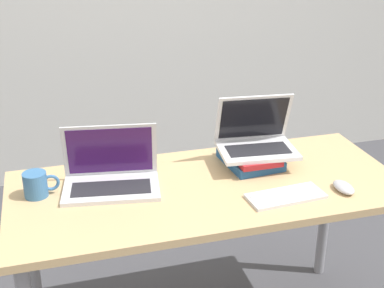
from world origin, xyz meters
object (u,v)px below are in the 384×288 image
at_px(laptop_left, 111,175).
at_px(mouse, 344,187).
at_px(laptop_on_books, 256,139).
at_px(book_stack, 251,157).
at_px(wireless_keyboard, 286,196).
at_px(mug, 36,185).

bearing_deg(laptop_left, mouse, -17.96).
bearing_deg(laptop_on_books, book_stack, -168.01).
distance_m(laptop_left, wireless_keyboard, 0.66).
xyz_separation_m(wireless_keyboard, mug, (-0.88, 0.26, 0.04)).
distance_m(wireless_keyboard, mug, 0.92).
xyz_separation_m(laptop_left, mouse, (0.84, -0.27, -0.03)).
bearing_deg(mouse, laptop_on_books, 126.02).
xyz_separation_m(laptop_left, wireless_keyboard, (0.61, -0.26, -0.04)).
bearing_deg(mug, book_stack, 2.70).
height_order(book_stack, wireless_keyboard, book_stack).
xyz_separation_m(laptop_on_books, mug, (-0.88, -0.05, -0.06)).
bearing_deg(book_stack, wireless_keyboard, -86.31).
xyz_separation_m(wireless_keyboard, mouse, (0.23, -0.01, 0.01)).
height_order(laptop_on_books, wireless_keyboard, laptop_on_books).
distance_m(laptop_left, mouse, 0.88).
distance_m(laptop_on_books, mouse, 0.40).
xyz_separation_m(laptop_left, laptop_on_books, (0.61, 0.05, 0.06)).
bearing_deg(mug, wireless_keyboard, -16.67).
bearing_deg(mouse, wireless_keyboard, 177.55).
distance_m(book_stack, mouse, 0.40).
height_order(book_stack, mug, mug).
relative_size(book_stack, laptop_on_books, 0.82).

